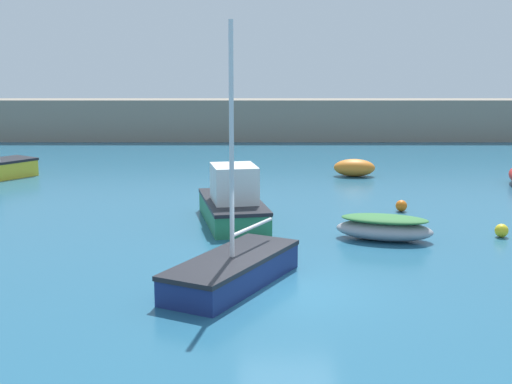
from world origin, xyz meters
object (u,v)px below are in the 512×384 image
Objects in this scene: motorboat_with_cabin at (234,202)px; sailboat_tall_mast at (233,269)px; dinghy_near_pier at (355,168)px; rowboat_with_red_cover at (385,228)px; mooring_buoy_yellow at (503,231)px; mooring_buoy_orange at (402,206)px.

sailboat_tall_mast is at bearing 171.11° from motorboat_with_cabin.
dinghy_near_pier is at bearing -169.76° from sailboat_tall_mast.
rowboat_with_red_cover reaches higher than mooring_buoy_yellow.
motorboat_with_cabin is 6.92m from sailboat_tall_mast.
mooring_buoy_yellow is at bearing -113.04° from motorboat_with_cabin.
rowboat_with_red_cover is 6.59m from sailboat_tall_mast.
sailboat_tall_mast is at bearing -149.97° from mooring_buoy_yellow.
dinghy_near_pier is 12.36m from rowboat_with_red_cover.
motorboat_with_cabin is at bearing -150.41° from sailboat_tall_mast.
dinghy_near_pier is 12.41m from mooring_buoy_yellow.
mooring_buoy_orange is at bearing 122.28° from mooring_buoy_yellow.
mooring_buoy_yellow is (8.58, 4.96, -0.22)m from sailboat_tall_mast.
rowboat_with_red_cover is 0.50× the size of sailboat_tall_mast.
dinghy_near_pier reaches higher than mooring_buoy_yellow.
dinghy_near_pier is 4.87× the size of mooring_buoy_orange.
motorboat_with_cabin is at bearing -162.74° from mooring_buoy_orange.
mooring_buoy_yellow is at bearing 20.99° from rowboat_with_red_cover.
sailboat_tall_mast reaches higher than motorboat_with_cabin.
sailboat_tall_mast is (0.19, -6.91, -0.31)m from motorboat_with_cabin.
sailboat_tall_mast is (-4.70, -4.62, 0.03)m from rowboat_with_red_cover.
rowboat_with_red_cover is 7.70× the size of mooring_buoy_orange.
motorboat_with_cabin is 0.76× the size of sailboat_tall_mast.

